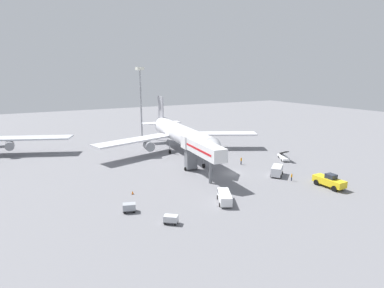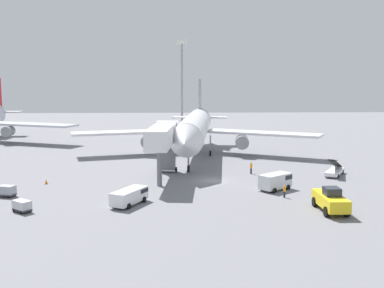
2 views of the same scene
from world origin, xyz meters
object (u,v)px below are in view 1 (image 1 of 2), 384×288
(service_van_far_center, at_px, (224,197))
(service_van_mid_left, at_px, (277,170))
(jet_bridge, at_px, (200,149))
(safety_cone_alpha, at_px, (133,192))
(pushback_tug, at_px, (329,181))
(ground_crew_worker_midground, at_px, (241,161))
(ground_crew_worker_foreground, at_px, (292,177))
(baggage_cart_far_right, at_px, (171,219))
(apron_light_mast, at_px, (140,89))
(airplane_at_gate, at_px, (180,134))
(baggage_cart_mid_center, at_px, (129,207))
(belt_loader_truck, at_px, (284,157))

(service_van_far_center, bearing_deg, service_van_mid_left, 19.60)
(jet_bridge, bearing_deg, safety_cone_alpha, -169.00)
(pushback_tug, bearing_deg, service_van_far_center, 170.26)
(pushback_tug, xyz_separation_m, service_van_far_center, (-22.41, 3.85, -0.23))
(ground_crew_worker_midground, xyz_separation_m, safety_cone_alpha, (-29.95, -6.09, -0.64))
(ground_crew_worker_foreground, relative_size, safety_cone_alpha, 2.33)
(jet_bridge, bearing_deg, baggage_cart_far_right, -131.22)
(apron_light_mast, bearing_deg, ground_crew_worker_midground, -76.93)
(jet_bridge, xyz_separation_m, baggage_cart_far_right, (-15.18, -17.32, -5.31))
(service_van_far_center, distance_m, ground_crew_worker_foreground, 18.98)
(airplane_at_gate, bearing_deg, ground_crew_worker_foreground, -73.35)
(airplane_at_gate, bearing_deg, ground_crew_worker_midground, -65.28)
(airplane_at_gate, distance_m, service_van_far_center, 36.33)
(ground_crew_worker_foreground, bearing_deg, airplane_at_gate, 106.65)
(ground_crew_worker_midground, height_order, apron_light_mast, apron_light_mast)
(jet_bridge, height_order, baggage_cart_far_right, jet_bridge)
(service_van_mid_left, relative_size, apron_light_mast, 0.20)
(baggage_cart_far_right, xyz_separation_m, baggage_cart_mid_center, (-4.16, 6.98, 0.06))
(belt_loader_truck, xyz_separation_m, ground_crew_worker_foreground, (-10.90, -13.19, 0.10))
(jet_bridge, bearing_deg, pushback_tug, -44.38)
(service_van_far_center, xyz_separation_m, baggage_cart_mid_center, (-15.74, 4.22, -0.26))
(service_van_mid_left, xyz_separation_m, baggage_cart_mid_center, (-34.39, -2.42, -0.45))
(airplane_at_gate, bearing_deg, baggage_cart_mid_center, -129.06)
(service_van_far_center, xyz_separation_m, safety_cone_alpha, (-12.80, 11.38, -0.71))
(ground_crew_worker_midground, xyz_separation_m, apron_light_mast, (-10.03, 43.19, 16.00))
(jet_bridge, relative_size, baggage_cart_mid_center, 7.09)
(baggage_cart_far_right, bearing_deg, belt_loader_truck, 24.08)
(baggage_cart_mid_center, relative_size, apron_light_mast, 0.10)
(service_van_mid_left, xyz_separation_m, ground_crew_worker_midground, (-1.50, 10.83, -0.26))
(belt_loader_truck, relative_size, safety_cone_alpha, 8.71)
(baggage_cart_far_right, bearing_deg, pushback_tug, -1.84)
(service_van_far_center, xyz_separation_m, ground_crew_worker_midground, (17.15, 17.47, -0.08))
(pushback_tug, bearing_deg, jet_bridge, 135.62)
(ground_crew_worker_foreground, xyz_separation_m, ground_crew_worker_midground, (-1.66, 14.96, 0.13))
(belt_loader_truck, height_order, ground_crew_worker_midground, belt_loader_truck)
(baggage_cart_mid_center, distance_m, ground_crew_worker_midground, 35.45)
(service_van_far_center, bearing_deg, ground_crew_worker_midground, 45.53)
(airplane_at_gate, height_order, service_van_mid_left, airplane_at_gate)
(safety_cone_alpha, bearing_deg, ground_crew_worker_midground, 11.50)
(baggage_cart_mid_center, height_order, ground_crew_worker_midground, ground_crew_worker_midground)
(belt_loader_truck, distance_m, baggage_cart_mid_center, 46.88)
(baggage_cart_far_right, bearing_deg, airplane_at_gate, 61.17)
(ground_crew_worker_foreground, bearing_deg, service_van_far_center, -172.39)
(belt_loader_truck, relative_size, ground_crew_worker_foreground, 3.75)
(apron_light_mast, bearing_deg, service_van_far_center, -96.70)
(service_van_mid_left, relative_size, baggage_cart_far_right, 2.05)
(pushback_tug, relative_size, baggage_cart_far_right, 2.67)
(ground_crew_worker_foreground, xyz_separation_m, apron_light_mast, (-11.69, 58.14, 16.13))
(airplane_at_gate, bearing_deg, baggage_cart_far_right, -118.83)
(airplane_at_gate, xyz_separation_m, baggage_cart_mid_center, (-24.87, -30.65, -4.70))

